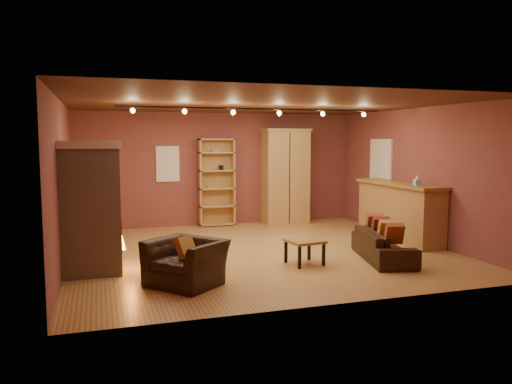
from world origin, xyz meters
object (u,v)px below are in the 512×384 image
object	(u,v)px
bar_counter	(399,211)
coffee_table	(305,243)
loveseat	(383,239)
bookcase	(216,182)
fireplace	(91,207)
armchair	(186,255)
armoire	(285,176)

from	to	relation	value
bar_counter	coffee_table	bearing A→B (deg)	-153.74
bar_counter	loveseat	xyz separation A→B (m)	(-1.30, -1.49, -0.26)
bar_counter	bookcase	bearing A→B (deg)	138.49
fireplace	loveseat	distance (m)	5.04
loveseat	armchair	bearing A→B (deg)	111.50
loveseat	coffee_table	xyz separation A→B (m)	(-1.47, 0.12, 0.00)
armoire	coffee_table	xyz separation A→B (m)	(-1.22, -4.12, -0.84)
coffee_table	loveseat	bearing A→B (deg)	-4.62
fireplace	coffee_table	xyz separation A→B (m)	(3.47, -0.58, -0.69)
coffee_table	bar_counter	bearing A→B (deg)	26.26
bar_counter	coffee_table	distance (m)	3.10
armoire	fireplace	bearing A→B (deg)	-142.90
armoire	bar_counter	xyz separation A→B (m)	(1.56, -2.75, -0.59)
coffee_table	armoire	bearing A→B (deg)	73.52
armoire	armchair	bearing A→B (deg)	-125.56
fireplace	armoire	size ratio (longest dim) A/B	0.88
armoire	coffee_table	size ratio (longest dim) A/B	3.78
armoire	loveseat	bearing A→B (deg)	-86.57
bar_counter	coffee_table	world-z (taller)	bar_counter
armchair	coffee_table	world-z (taller)	armchair
loveseat	armchair	distance (m)	3.66
bookcase	loveseat	distance (m)	4.93
bookcase	loveseat	size ratio (longest dim) A/B	1.16
bar_counter	armchair	bearing A→B (deg)	-158.28
fireplace	bar_counter	xyz separation A→B (m)	(6.24, 0.79, -0.44)
armoire	bar_counter	size ratio (longest dim) A/B	0.94
bar_counter	loveseat	distance (m)	1.99
bookcase	armchair	size ratio (longest dim) A/B	1.78
bookcase	armoire	distance (m)	1.79
armoire	loveseat	xyz separation A→B (m)	(0.25, -4.24, -0.84)
loveseat	armchair	world-z (taller)	armchair
bar_counter	armoire	bearing A→B (deg)	119.46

